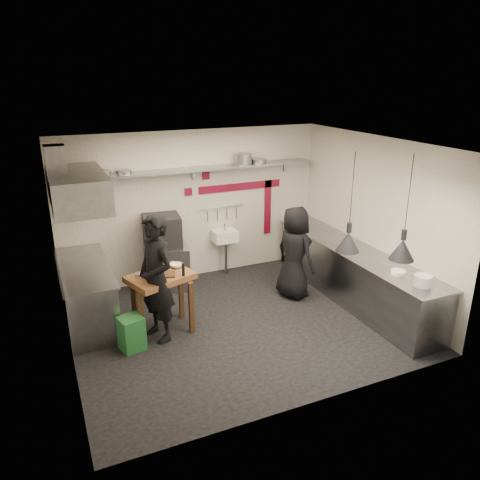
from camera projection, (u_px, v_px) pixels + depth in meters
name	position (u px, v px, depth m)	size (l,w,h in m)	color
floor	(239.00, 323.00, 7.42)	(5.00, 5.00, 0.00)	black
ceiling	(239.00, 145.00, 6.48)	(5.00, 5.00, 0.00)	beige
wall_back	(194.00, 206.00, 8.75)	(5.00, 0.04, 2.80)	beige
wall_front	(316.00, 299.00, 5.14)	(5.00, 0.04, 2.80)	beige
wall_left	(61.00, 267.00, 5.99)	(0.04, 4.20, 2.80)	beige
wall_right	(374.00, 220.00, 7.90)	(0.04, 4.20, 2.80)	beige
red_band_horiz	(240.00, 187.00, 9.01)	(1.70, 0.02, 0.14)	maroon
red_band_vert	(268.00, 207.00, 9.40)	(0.14, 0.02, 1.10)	maroon
red_tile_a	(206.00, 176.00, 8.65)	(0.14, 0.02, 0.14)	maroon
red_tile_b	(188.00, 192.00, 8.61)	(0.14, 0.02, 0.14)	maroon
back_shelf	(196.00, 169.00, 8.36)	(4.60, 0.34, 0.04)	slate
shelf_bracket_left	(85.00, 183.00, 7.80)	(0.04, 0.06, 0.24)	slate
shelf_bracket_mid	(193.00, 173.00, 8.52)	(0.04, 0.06, 0.24)	slate
shelf_bracket_right	(284.00, 165.00, 9.25)	(0.04, 0.06, 0.24)	slate
pan_far_left	(101.00, 173.00, 7.71)	(0.30, 0.30, 0.09)	slate
pan_mid_left	(124.00, 172.00, 7.86)	(0.26, 0.26, 0.07)	slate
stock_pot	(243.00, 159.00, 8.67)	(0.32, 0.32, 0.20)	slate
pan_right	(259.00, 161.00, 8.82)	(0.28, 0.28, 0.08)	slate
oven_stand	(167.00, 267.00, 8.53)	(0.74, 0.67, 0.80)	slate
combi_oven	(162.00, 232.00, 8.29)	(0.63, 0.59, 0.58)	black
oven_door	(167.00, 236.00, 8.08)	(0.55, 0.03, 0.46)	maroon
oven_glass	(169.00, 235.00, 8.10)	(0.40, 0.02, 0.34)	black
hand_sink	(225.00, 236.00, 9.02)	(0.46, 0.34, 0.22)	white
sink_tap	(225.00, 227.00, 8.96)	(0.03, 0.03, 0.14)	slate
sink_drain	(226.00, 258.00, 9.13)	(0.06, 0.06, 0.66)	slate
utensil_rail	(222.00, 207.00, 8.96)	(0.02, 0.02, 0.90)	slate
counter_right	(352.00, 275.00, 8.09)	(0.70, 3.80, 0.90)	slate
counter_right_top	(355.00, 250.00, 7.93)	(0.76, 3.90, 0.03)	slate
plate_stack	(423.00, 281.00, 6.53)	(0.25, 0.25, 0.15)	white
small_bowl_right	(398.00, 272.00, 6.94)	(0.22, 0.22, 0.05)	white
counter_left	(87.00, 295.00, 7.35)	(0.70, 1.90, 0.90)	slate
counter_left_top	(84.00, 268.00, 7.19)	(0.76, 2.00, 0.03)	slate
extractor_hood	(78.00, 189.00, 6.80)	(0.78, 1.60, 0.50)	slate
hood_duct	(56.00, 163.00, 6.57)	(0.28, 0.28, 0.50)	slate
green_bin	(131.00, 333.00, 6.65)	(0.32, 0.32, 0.50)	#1D5A2A
prep_table	(162.00, 302.00, 7.09)	(0.92, 0.64, 0.92)	brown
cutting_board	(164.00, 275.00, 6.91)	(0.33, 0.24, 0.03)	#432B17
pepper_mill	(183.00, 270.00, 6.86)	(0.04, 0.04, 0.20)	black
lemon_a	(152.00, 277.00, 6.74)	(0.09, 0.09, 0.09)	yellow
lemon_b	(156.00, 278.00, 6.74)	(0.07, 0.07, 0.07)	yellow
veg_ball	(166.00, 267.00, 7.10)	(0.09, 0.09, 0.09)	#5B903E
steel_tray	(141.00, 274.00, 6.91)	(0.17, 0.12, 0.03)	slate
bowl	(176.00, 265.00, 7.19)	(0.19, 0.19, 0.06)	white
heat_lamp_near	(351.00, 203.00, 6.23)	(0.33, 0.33, 1.38)	black
heat_lamp_far	(407.00, 208.00, 6.07)	(0.34, 0.34, 1.43)	black
chef_left	(156.00, 279.00, 6.71)	(0.70, 0.46, 1.92)	black
chef_right	(295.00, 253.00, 8.07)	(0.80, 0.52, 1.64)	black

